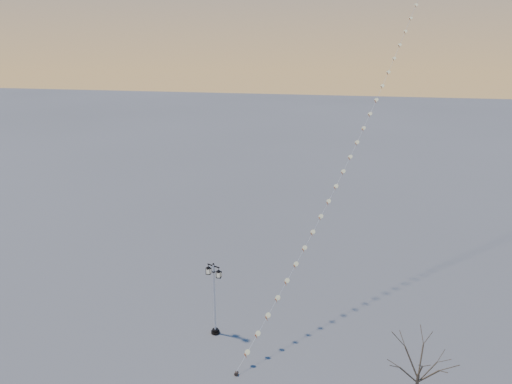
# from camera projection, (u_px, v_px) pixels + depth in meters

# --- Properties ---
(ground) EXTENTS (300.00, 300.00, 0.00)m
(ground) POSITION_uv_depth(u_px,v_px,m) (255.00, 369.00, 26.45)
(ground) COLOR slate
(ground) RESTS_ON ground
(street_lamp) EXTENTS (1.16, 0.73, 4.82)m
(street_lamp) POSITION_uv_depth(u_px,v_px,m) (214.00, 295.00, 28.98)
(street_lamp) COLOR black
(street_lamp) RESTS_ON ground
(bare_tree) EXTENTS (2.36, 2.36, 3.91)m
(bare_tree) POSITION_uv_depth(u_px,v_px,m) (420.00, 364.00, 22.66)
(bare_tree) COLOR #443929
(bare_tree) RESTS_ON ground
(kite_train) EXTENTS (15.80, 36.64, 36.51)m
(kite_train) POSITION_uv_depth(u_px,v_px,m) (392.00, 32.00, 35.83)
(kite_train) COLOR #30231B
(kite_train) RESTS_ON ground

